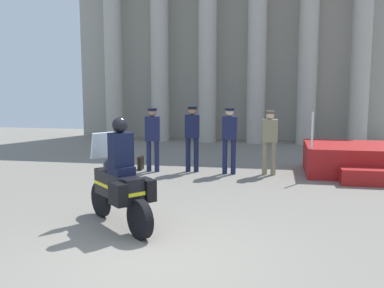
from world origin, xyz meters
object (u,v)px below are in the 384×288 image
at_px(officer_in_row_0, 153,135).
at_px(officer_in_row_1, 192,133).
at_px(reviewing_stand, 371,161).
at_px(officer_in_row_3, 270,137).
at_px(officer_in_row_2, 229,135).
at_px(motorcycle_with_rider, 120,182).
at_px(briefcase_on_ground, 141,163).

xyz_separation_m(officer_in_row_0, officer_in_row_1, (1.04, 0.15, 0.03)).
bearing_deg(officer_in_row_1, reviewing_stand, 177.32).
bearing_deg(officer_in_row_0, officer_in_row_3, 175.20).
xyz_separation_m(officer_in_row_2, officer_in_row_3, (1.02, 0.08, -0.04)).
bearing_deg(motorcycle_with_rider, officer_in_row_3, -72.93).
xyz_separation_m(officer_in_row_2, motorcycle_with_rider, (-1.43, -4.59, -0.22)).
xyz_separation_m(reviewing_stand, briefcase_on_ground, (-6.02, -0.31, -0.19)).
relative_size(officer_in_row_1, officer_in_row_3, 1.05).
height_order(officer_in_row_0, motorcycle_with_rider, motorcycle_with_rider).
relative_size(officer_in_row_3, briefcase_on_ground, 4.59).
bearing_deg(officer_in_row_2, reviewing_stand, -179.69).
distance_m(officer_in_row_1, briefcase_on_ground, 1.66).
relative_size(officer_in_row_3, motorcycle_with_rider, 0.87).
relative_size(officer_in_row_0, motorcycle_with_rider, 0.89).
bearing_deg(officer_in_row_0, reviewing_stand, 178.02).
relative_size(reviewing_stand, officer_in_row_1, 1.89).
distance_m(reviewing_stand, motorcycle_with_rider, 7.14).
bearing_deg(officer_in_row_1, officer_in_row_0, 1.11).
distance_m(officer_in_row_1, officer_in_row_3, 2.02).
xyz_separation_m(reviewing_stand, officer_in_row_0, (-5.64, -0.48, 0.62)).
height_order(officer_in_row_0, briefcase_on_ground, officer_in_row_0).
distance_m(officer_in_row_3, briefcase_on_ground, 3.53).
xyz_separation_m(motorcycle_with_rider, briefcase_on_ground, (-0.99, 4.74, -0.61)).
bearing_deg(officer_in_row_2, officer_in_row_1, -13.64).
relative_size(officer_in_row_0, officer_in_row_3, 1.02).
bearing_deg(officer_in_row_1, officer_in_row_2, 166.36).
xyz_separation_m(officer_in_row_0, motorcycle_with_rider, (0.60, -4.56, -0.20)).
bearing_deg(briefcase_on_ground, officer_in_row_3, -1.05).
distance_m(officer_in_row_1, motorcycle_with_rider, 4.73).
bearing_deg(officer_in_row_2, motorcycle_with_rider, 65.86).
bearing_deg(motorcycle_with_rider, reviewing_stand, -90.21).
relative_size(officer_in_row_1, briefcase_on_ground, 4.82).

